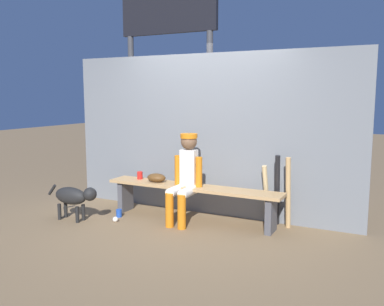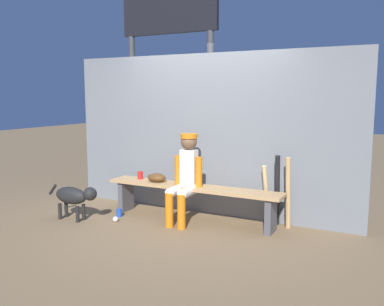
{
  "view_description": "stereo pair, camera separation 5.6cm",
  "coord_description": "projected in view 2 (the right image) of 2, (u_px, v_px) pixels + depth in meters",
  "views": [
    {
      "loc": [
        2.49,
        -4.94,
        1.71
      ],
      "look_at": [
        0.0,
        0.0,
        0.94
      ],
      "focal_mm": 38.86,
      "sensor_mm": 36.0,
      "label": 1
    },
    {
      "loc": [
        2.54,
        -4.91,
        1.71
      ],
      "look_at": [
        0.0,
        0.0,
        0.94
      ],
      "focal_mm": 38.86,
      "sensor_mm": 36.0,
      "label": 2
    }
  ],
  "objects": [
    {
      "name": "chainlink_fence",
      "position": [
        206.0,
        135.0,
        5.93
      ],
      "size": [
        4.4,
        0.03,
        2.29
      ],
      "primitive_type": "cube",
      "color": "slate",
      "rests_on": "ground_plane"
    },
    {
      "name": "scoreboard",
      "position": [
        172.0,
        42.0,
        6.67
      ],
      "size": [
        1.98,
        0.27,
        3.69
      ],
      "color": "#3F3F42",
      "rests_on": "ground_plane"
    },
    {
      "name": "cup_on_bench",
      "position": [
        140.0,
        175.0,
        6.09
      ],
      "size": [
        0.08,
        0.08,
        0.11
      ],
      "primitive_type": "cylinder",
      "color": "red",
      "rests_on": "dugout_bench"
    },
    {
      "name": "baseball",
      "position": [
        115.0,
        219.0,
        5.65
      ],
      "size": [
        0.07,
        0.07,
        0.07
      ],
      "primitive_type": "sphere",
      "color": "white",
      "rests_on": "ground_plane"
    },
    {
      "name": "player_seated",
      "position": [
        185.0,
        175.0,
        5.54
      ],
      "size": [
        0.41,
        0.55,
        1.2
      ],
      "color": "silver",
      "rests_on": "ground_plane"
    },
    {
      "name": "bat_wood_natural",
      "position": [
        266.0,
        194.0,
        5.53
      ],
      "size": [
        0.1,
        0.23,
        0.8
      ],
      "primitive_type": "cylinder",
      "rotation": [
        0.2,
        0.0,
        -0.19
      ],
      "color": "tan",
      "rests_on": "ground_plane"
    },
    {
      "name": "ground_plane",
      "position": [
        192.0,
        220.0,
        5.71
      ],
      "size": [
        30.0,
        30.0,
        0.0
      ],
      "primitive_type": "plane",
      "color": "brown"
    },
    {
      "name": "dugout_bench",
      "position": [
        192.0,
        194.0,
        5.66
      ],
      "size": [
        2.52,
        0.36,
        0.49
      ],
      "color": "tan",
      "rests_on": "ground_plane"
    },
    {
      "name": "cup_on_ground",
      "position": [
        119.0,
        213.0,
        5.88
      ],
      "size": [
        0.08,
        0.08,
        0.11
      ],
      "primitive_type": "cylinder",
      "color": "#1E47AD",
      "rests_on": "ground_plane"
    },
    {
      "name": "bat_aluminum_black",
      "position": [
        277.0,
        191.0,
        5.42
      ],
      "size": [
        0.09,
        0.2,
        0.95
      ],
      "primitive_type": "cylinder",
      "rotation": [
        0.14,
        0.0,
        0.16
      ],
      "color": "black",
      "rests_on": "ground_plane"
    },
    {
      "name": "dog",
      "position": [
        74.0,
        196.0,
        5.69
      ],
      "size": [
        0.84,
        0.2,
        0.49
      ],
      "color": "black",
      "rests_on": "ground_plane"
    },
    {
      "name": "bat_wood_tan",
      "position": [
        288.0,
        193.0,
        5.3
      ],
      "size": [
        0.07,
        0.16,
        0.94
      ],
      "primitive_type": "cylinder",
      "rotation": [
        0.1,
        0.0,
        -0.05
      ],
      "color": "tan",
      "rests_on": "ground_plane"
    },
    {
      "name": "baseball_glove",
      "position": [
        157.0,
        178.0,
        5.89
      ],
      "size": [
        0.28,
        0.2,
        0.12
      ],
      "primitive_type": "ellipsoid",
      "color": "#593819",
      "rests_on": "dugout_bench"
    }
  ]
}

